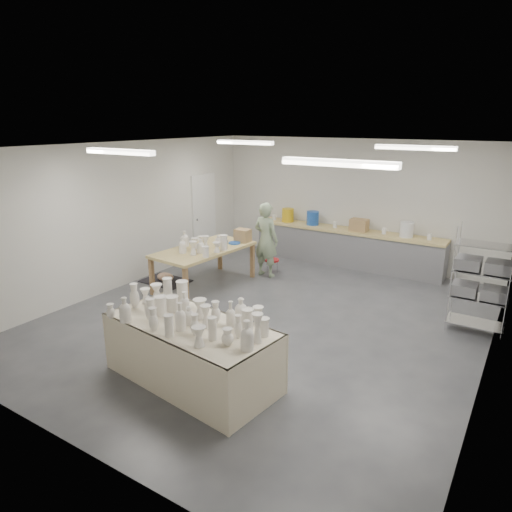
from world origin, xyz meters
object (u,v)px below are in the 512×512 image
Objects in this scene: drying_table at (192,349)px; potter at (266,240)px; work_table at (208,248)px; red_stool at (272,261)px.

drying_table is 1.49× the size of potter.
work_table is (-2.11, 3.07, 0.38)m from drying_table.
red_stool is (-1.40, 4.54, -0.18)m from drying_table.
drying_table is 3.75m from work_table.
red_stool is at bearing 114.46° from drying_table.
drying_table is at bearing 113.08° from potter.
potter reaches higher than work_table.
work_table is 6.17× the size of red_stool.
red_stool is (0.71, 1.47, -0.56)m from work_table.
potter is at bearing 115.47° from drying_table.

